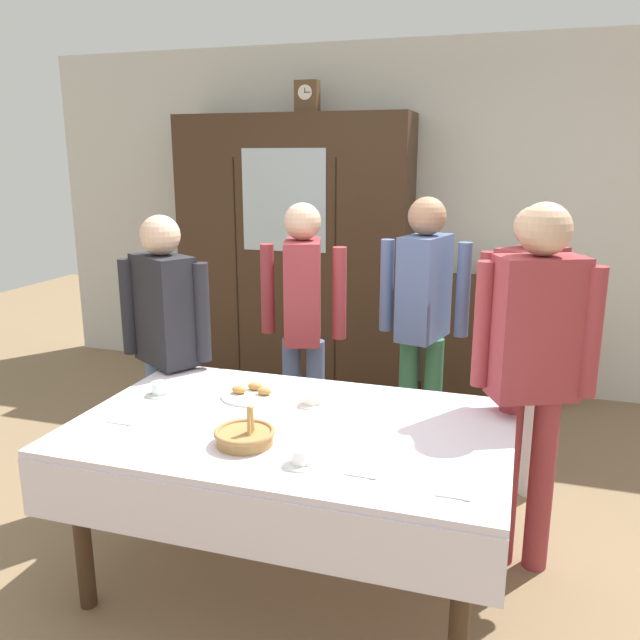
{
  "coord_description": "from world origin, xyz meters",
  "views": [
    {
      "loc": [
        0.88,
        -2.59,
        1.84
      ],
      "look_at": [
        0.0,
        0.2,
        1.1
      ],
      "focal_mm": 36.55,
      "sensor_mm": 36.0,
      "label": 1
    }
  ],
  "objects_px": {
    "mantel_clock": "(307,97)",
    "book_stack": "(493,271)",
    "tea_cup_mid_right": "(160,390)",
    "wall_cabinet": "(294,252)",
    "person_beside_shelf": "(166,331)",
    "spoon_center": "(123,424)",
    "bread_basket": "(245,436)",
    "person_near_right_end": "(424,308)",
    "person_behind_table_right": "(534,355)",
    "pastry_plate": "(252,393)",
    "dining_table": "(289,446)",
    "person_behind_table_left": "(303,311)",
    "tea_cup_far_right": "(301,458)",
    "tea_cup_mid_left": "(312,399)",
    "spoon_mid_right": "(459,498)",
    "person_by_cabinet": "(527,326)",
    "spoon_near_right": "(366,477)",
    "bookshelf_low": "(489,339)"
  },
  "relations": [
    {
      "from": "bread_basket",
      "to": "bookshelf_low",
      "type": "bearing_deg",
      "value": 74.89
    },
    {
      "from": "bread_basket",
      "to": "person_near_right_end",
      "type": "distance_m",
      "value": 1.62
    },
    {
      "from": "tea_cup_mid_right",
      "to": "person_behind_table_left",
      "type": "distance_m",
      "value": 1.06
    },
    {
      "from": "tea_cup_mid_right",
      "to": "person_behind_table_right",
      "type": "height_order",
      "value": "person_behind_table_right"
    },
    {
      "from": "spoon_mid_right",
      "to": "pastry_plate",
      "type": "bearing_deg",
      "value": 146.87
    },
    {
      "from": "spoon_center",
      "to": "person_near_right_end",
      "type": "bearing_deg",
      "value": 56.52
    },
    {
      "from": "bookshelf_low",
      "to": "spoon_mid_right",
      "type": "distance_m",
      "value": 3.04
    },
    {
      "from": "spoon_center",
      "to": "person_behind_table_right",
      "type": "relative_size",
      "value": 0.07
    },
    {
      "from": "dining_table",
      "to": "person_behind_table_left",
      "type": "bearing_deg",
      "value": 105.97
    },
    {
      "from": "tea_cup_far_right",
      "to": "pastry_plate",
      "type": "distance_m",
      "value": 0.74
    },
    {
      "from": "mantel_clock",
      "to": "tea_cup_mid_right",
      "type": "distance_m",
      "value": 2.85
    },
    {
      "from": "spoon_near_right",
      "to": "person_beside_shelf",
      "type": "bearing_deg",
      "value": 145.2
    },
    {
      "from": "dining_table",
      "to": "person_near_right_end",
      "type": "bearing_deg",
      "value": 75.48
    },
    {
      "from": "bookshelf_low",
      "to": "spoon_mid_right",
      "type": "height_order",
      "value": "bookshelf_low"
    },
    {
      "from": "person_by_cabinet",
      "to": "tea_cup_far_right",
      "type": "bearing_deg",
      "value": -117.44
    },
    {
      "from": "tea_cup_mid_right",
      "to": "spoon_mid_right",
      "type": "relative_size",
      "value": 1.09
    },
    {
      "from": "spoon_near_right",
      "to": "tea_cup_mid_right",
      "type": "bearing_deg",
      "value": 155.83
    },
    {
      "from": "tea_cup_mid_left",
      "to": "person_near_right_end",
      "type": "height_order",
      "value": "person_near_right_end"
    },
    {
      "from": "tea_cup_far_right",
      "to": "person_behind_table_right",
      "type": "xyz_separation_m",
      "value": [
        0.79,
        0.77,
        0.23
      ]
    },
    {
      "from": "book_stack",
      "to": "bread_basket",
      "type": "height_order",
      "value": "book_stack"
    },
    {
      "from": "book_stack",
      "to": "person_behind_table_left",
      "type": "height_order",
      "value": "person_behind_table_left"
    },
    {
      "from": "person_beside_shelf",
      "to": "person_near_right_end",
      "type": "bearing_deg",
      "value": 31.3
    },
    {
      "from": "dining_table",
      "to": "person_by_cabinet",
      "type": "distance_m",
      "value": 1.5
    },
    {
      "from": "tea_cup_mid_right",
      "to": "tea_cup_mid_left",
      "type": "xyz_separation_m",
      "value": [
        0.72,
        0.1,
        0.0
      ]
    },
    {
      "from": "mantel_clock",
      "to": "pastry_plate",
      "type": "xyz_separation_m",
      "value": [
        0.5,
        -2.31,
        -1.51
      ]
    },
    {
      "from": "dining_table",
      "to": "spoon_center",
      "type": "height_order",
      "value": "spoon_center"
    },
    {
      "from": "dining_table",
      "to": "person_behind_table_left",
      "type": "relative_size",
      "value": 1.14
    },
    {
      "from": "bookshelf_low",
      "to": "tea_cup_mid_left",
      "type": "height_order",
      "value": "bookshelf_low"
    },
    {
      "from": "wall_cabinet",
      "to": "person_beside_shelf",
      "type": "distance_m",
      "value": 2.02
    },
    {
      "from": "bookshelf_low",
      "to": "tea_cup_far_right",
      "type": "height_order",
      "value": "bookshelf_low"
    },
    {
      "from": "spoon_mid_right",
      "to": "person_behind_table_left",
      "type": "bearing_deg",
      "value": 124.85
    },
    {
      "from": "bread_basket",
      "to": "dining_table",
      "type": "bearing_deg",
      "value": 64.39
    },
    {
      "from": "mantel_clock",
      "to": "book_stack",
      "type": "bearing_deg",
      "value": 2.02
    },
    {
      "from": "bread_basket",
      "to": "person_behind_table_left",
      "type": "bearing_deg",
      "value": 99.44
    },
    {
      "from": "dining_table",
      "to": "pastry_plate",
      "type": "height_order",
      "value": "pastry_plate"
    },
    {
      "from": "wall_cabinet",
      "to": "person_near_right_end",
      "type": "distance_m",
      "value": 1.77
    },
    {
      "from": "tea_cup_mid_left",
      "to": "person_beside_shelf",
      "type": "xyz_separation_m",
      "value": [
        -0.92,
        0.32,
        0.16
      ]
    },
    {
      "from": "mantel_clock",
      "to": "book_stack",
      "type": "height_order",
      "value": "mantel_clock"
    },
    {
      "from": "spoon_center",
      "to": "bread_basket",
      "type": "bearing_deg",
      "value": -2.04
    },
    {
      "from": "mantel_clock",
      "to": "spoon_center",
      "type": "distance_m",
      "value": 3.17
    },
    {
      "from": "book_stack",
      "to": "spoon_mid_right",
      "type": "distance_m",
      "value": 3.04
    },
    {
      "from": "tea_cup_far_right",
      "to": "tea_cup_mid_left",
      "type": "distance_m",
      "value": 0.59
    },
    {
      "from": "person_near_right_end",
      "to": "person_behind_table_right",
      "type": "relative_size",
      "value": 0.98
    },
    {
      "from": "pastry_plate",
      "to": "spoon_center",
      "type": "xyz_separation_m",
      "value": [
        -0.38,
        -0.47,
        -0.01
      ]
    },
    {
      "from": "dining_table",
      "to": "person_behind_table_right",
      "type": "height_order",
      "value": "person_behind_table_right"
    },
    {
      "from": "pastry_plate",
      "to": "spoon_center",
      "type": "relative_size",
      "value": 2.35
    },
    {
      "from": "spoon_mid_right",
      "to": "spoon_near_right",
      "type": "xyz_separation_m",
      "value": [
        -0.32,
        0.05,
        0.0
      ]
    },
    {
      "from": "bookshelf_low",
      "to": "person_by_cabinet",
      "type": "relative_size",
      "value": 0.6
    },
    {
      "from": "bread_basket",
      "to": "person_by_cabinet",
      "type": "xyz_separation_m",
      "value": [
        1.02,
        1.36,
        0.18
      ]
    },
    {
      "from": "spoon_mid_right",
      "to": "person_behind_table_right",
      "type": "bearing_deg",
      "value": 75.68
    }
  ]
}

